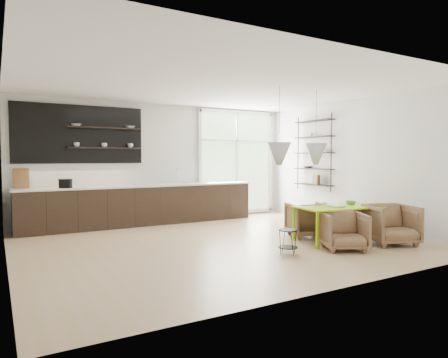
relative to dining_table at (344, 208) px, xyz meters
The scene contains 11 objects.
room 2.73m from the dining_table, 125.84° to the left, with size 7.02×6.01×2.91m.
kitchen_run 4.63m from the dining_table, 127.11° to the left, with size 5.54×0.69×2.75m.
right_shelving 2.72m from the dining_table, 59.97° to the left, with size 0.26×1.22×1.90m.
dining_table is the anchor object (origin of this frame).
armchair_back_left 0.76m from the dining_table, 118.47° to the left, with size 0.73×0.75×0.68m, color brown.
armchair_back_right 0.91m from the dining_table, 44.17° to the left, with size 0.68×0.70×0.63m, color brown.
armchair_front_left 0.85m from the dining_table, 135.95° to the right, with size 0.69×0.71×0.65m, color brown.
armchair_front_right 0.88m from the dining_table, 53.24° to the right, with size 0.78×0.80×0.73m, color brown.
wire_stool 1.66m from the dining_table, 168.90° to the right, with size 0.32×0.32×0.40m.
table_book 0.32m from the dining_table, behind, with size 0.22×0.30×0.03m, color white.
table_bowl 0.36m from the dining_table, 21.49° to the left, with size 0.21×0.21×0.07m, color #628E5B.
Camera 1 is at (-3.62, -6.39, 1.57)m, focal length 32.00 mm.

